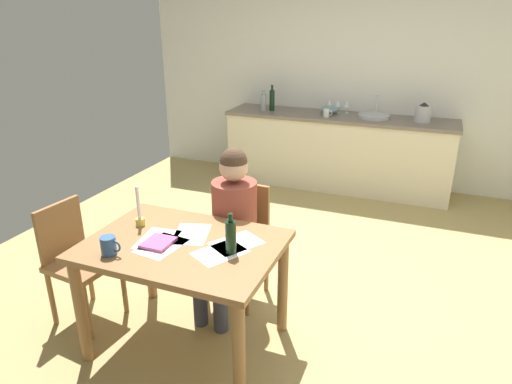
{
  "coord_description": "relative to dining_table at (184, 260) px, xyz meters",
  "views": [
    {
      "loc": [
        1.06,
        -3.13,
        2.05
      ],
      "look_at": [
        -0.05,
        -0.32,
        0.85
      ],
      "focal_mm": 31.85,
      "sensor_mm": 36.0,
      "label": 1
    }
  ],
  "objects": [
    {
      "name": "candlestick",
      "position": [
        -0.38,
        0.11,
        0.19
      ],
      "size": [
        0.06,
        0.06,
        0.27
      ],
      "color": "gold",
      "rests_on": "dining_table"
    },
    {
      "name": "paper_envelope",
      "position": [
        -0.17,
        -0.02,
        0.12
      ],
      "size": [
        0.25,
        0.32,
        0.0
      ],
      "primitive_type": "cube",
      "rotation": [
        0.0,
        0.0,
        0.15
      ],
      "color": "white",
      "rests_on": "dining_table"
    },
    {
      "name": "sink_unit",
      "position": [
        0.65,
        3.27,
        0.29
      ],
      "size": [
        0.36,
        0.36,
        0.24
      ],
      "color": "#B2B7BC",
      "rests_on": "kitchen_counter"
    },
    {
      "name": "teacup_on_counter",
      "position": [
        0.13,
        3.11,
        0.32
      ],
      "size": [
        0.11,
        0.07,
        0.09
      ],
      "color": "white",
      "rests_on": "kitchen_counter"
    },
    {
      "name": "stovetop_kettle",
      "position": [
        1.19,
        3.26,
        0.37
      ],
      "size": [
        0.18,
        0.18,
        0.22
      ],
      "color": "#B7BABF",
      "rests_on": "kitchen_counter"
    },
    {
      "name": "wine_glass_near_sink",
      "position": [
        0.31,
        3.41,
        0.38
      ],
      "size": [
        0.07,
        0.07,
        0.15
      ],
      "color": "silver",
      "rests_on": "kitchen_counter"
    },
    {
      "name": "paper_bill",
      "position": [
        0.26,
        -0.02,
        0.12
      ],
      "size": [
        0.33,
        0.36,
        0.0
      ],
      "primitive_type": "cube",
      "rotation": [
        0.0,
        0.0,
        -0.52
      ],
      "color": "white",
      "rests_on": "dining_table"
    },
    {
      "name": "mixing_bowl",
      "position": [
        0.12,
        3.32,
        0.32
      ],
      "size": [
        0.21,
        0.21,
        0.1
      ],
      "primitive_type": "ellipsoid",
      "color": "#668C99",
      "rests_on": "kitchen_counter"
    },
    {
      "name": "paper_letter",
      "position": [
        0.31,
        0.11,
        0.12
      ],
      "size": [
        0.33,
        0.36,
        0.0
      ],
      "primitive_type": "cube",
      "rotation": [
        0.0,
        0.0,
        -0.55
      ],
      "color": "white",
      "rests_on": "dining_table"
    },
    {
      "name": "wine_glass_by_kettle",
      "position": [
        0.2,
        3.41,
        0.38
      ],
      "size": [
        0.07,
        0.07,
        0.15
      ],
      "color": "silver",
      "rests_on": "kitchen_counter"
    },
    {
      "name": "dining_table",
      "position": [
        0.0,
        0.0,
        0.0
      ],
      "size": [
        1.17,
        0.85,
        0.75
      ],
      "color": "olive",
      "rests_on": "ground"
    },
    {
      "name": "paper_notice",
      "position": [
        -0.1,
        -0.08,
        0.12
      ],
      "size": [
        0.24,
        0.32,
        0.0
      ],
      "primitive_type": "cube",
      "rotation": [
        0.0,
        0.0,
        -0.12
      ],
      "color": "white",
      "rests_on": "dining_table"
    },
    {
      "name": "book_magazine",
      "position": [
        -0.13,
        -0.07,
        0.13
      ],
      "size": [
        0.16,
        0.18,
        0.02
      ],
      "primitive_type": "cube",
      "rotation": [
        0.0,
        0.0,
        -0.0
      ],
      "color": "#AC4D88",
      "rests_on": "dining_table"
    },
    {
      "name": "ground_plane",
      "position": [
        0.25,
        1.02,
        -0.65
      ],
      "size": [
        5.2,
        5.2,
        0.04
      ],
      "primitive_type": "cube",
      "color": "tan"
    },
    {
      "name": "paper_receipt",
      "position": [
        -0.01,
        0.12,
        0.12
      ],
      "size": [
        0.29,
        0.34,
        0.0
      ],
      "primitive_type": "cube",
      "rotation": [
        0.0,
        0.0,
        0.29
      ],
      "color": "white",
      "rests_on": "dining_table"
    },
    {
      "name": "bottle_vinegar",
      "position": [
        -0.59,
        3.24,
        0.4
      ],
      "size": [
        0.06,
        0.06,
        0.31
      ],
      "color": "black",
      "rests_on": "kitchen_counter"
    },
    {
      "name": "wine_glass_back_left",
      "position": [
        0.09,
        3.41,
        0.38
      ],
      "size": [
        0.07,
        0.07,
        0.15
      ],
      "color": "silver",
      "rests_on": "kitchen_counter"
    },
    {
      "name": "coffee_mug",
      "position": [
        -0.32,
        -0.28,
        0.17
      ],
      "size": [
        0.13,
        0.09,
        0.11
      ],
      "color": "#33598C",
      "rests_on": "dining_table"
    },
    {
      "name": "chair_side_empty",
      "position": [
        -0.85,
        -0.01,
        -0.16
      ],
      "size": [
        0.44,
        0.44,
        0.85
      ],
      "color": "olive",
      "rests_on": "ground"
    },
    {
      "name": "wall_back",
      "position": [
        0.25,
        3.62,
        0.67
      ],
      "size": [
        5.2,
        0.12,
        2.6
      ],
      "primitive_type": "cube",
      "color": "silver",
      "rests_on": "ground"
    },
    {
      "name": "chair_at_table",
      "position": [
        0.09,
        0.66,
        -0.14
      ],
      "size": [
        0.42,
        0.42,
        0.87
      ],
      "color": "olive",
      "rests_on": "ground"
    },
    {
      "name": "kitchen_counter",
      "position": [
        0.25,
        3.26,
        -0.18
      ],
      "size": [
        2.72,
        0.64,
        0.9
      ],
      "color": "beige",
      "rests_on": "ground"
    },
    {
      "name": "wine_bottle_on_table",
      "position": [
        0.32,
        0.0,
        0.22
      ],
      "size": [
        0.06,
        0.06,
        0.25
      ],
      "color": "black",
      "rests_on": "dining_table"
    },
    {
      "name": "person_seated",
      "position": [
        0.08,
        0.52,
        0.05
      ],
      "size": [
        0.34,
        0.6,
        1.19
      ],
      "color": "brown",
      "rests_on": "ground"
    },
    {
      "name": "bottle_oil",
      "position": [
        -0.69,
        3.17,
        0.38
      ],
      "size": [
        0.07,
        0.07,
        0.26
      ],
      "color": "#8C999E",
      "rests_on": "kitchen_counter"
    }
  ]
}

